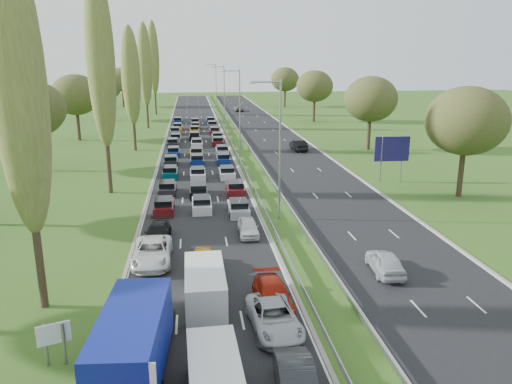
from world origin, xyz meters
TOP-DOWN VIEW (x-y plane):
  - ground at (4.50, 80.00)m, footprint 260.00×260.00m
  - near_carriageway at (-2.25, 82.50)m, footprint 10.50×215.00m
  - far_carriageway at (11.25, 82.50)m, footprint 10.50×215.00m
  - central_reservation at (4.50, 82.50)m, footprint 2.36×215.00m
  - lamp_columns at (4.50, 78.00)m, footprint 0.18×140.18m
  - poplar_row at (-11.50, 68.17)m, footprint 2.80×127.80m
  - woodland_left at (-22.00, 62.63)m, footprint 8.00×166.00m
  - woodland_right at (24.00, 66.67)m, footprint 8.00×153.00m
  - traffic_queue_fill at (-2.22, 77.29)m, footprint 9.11×69.62m
  - near_car_2 at (-5.83, 34.60)m, footprint 2.57×5.56m
  - near_car_3 at (-5.75, 38.83)m, footprint 2.15×4.63m
  - near_car_7 at (-2.32, 29.75)m, footprint 2.06×5.00m
  - near_car_8 at (-2.34, 32.83)m, footprint 1.63×3.91m
  - near_car_9 at (1.09, 19.32)m, footprint 1.77×4.53m
  - near_car_10 at (1.04, 24.84)m, footprint 2.71×5.23m
  - near_car_11 at (1.38, 27.35)m, footprint 2.02×4.78m
  - near_car_12 at (1.33, 39.28)m, footprint 1.59×3.86m
  - far_car_0 at (9.45, 30.96)m, footprint 2.07×4.48m
  - far_car_1 at (13.19, 75.62)m, footprint 2.03×4.98m
  - far_car_2 at (9.62, 134.37)m, footprint 2.48×5.01m
  - blue_lorry at (-5.55, 21.43)m, footprint 2.47×8.90m
  - white_van_front at (-2.27, 19.56)m, footprint 2.07×5.28m
  - white_van_rear at (-2.41, 28.11)m, footprint 2.20×5.62m
  - info_sign at (-9.40, 23.12)m, footprint 1.45×0.60m
  - direction_sign at (19.40, 54.79)m, footprint 4.00×0.24m

SIDE VIEW (x-z plane):
  - ground at x=4.50m, z-range 0.00..0.00m
  - near_carriageway at x=-2.25m, z-range -0.02..0.02m
  - far_carriageway at x=11.25m, z-range -0.02..0.02m
  - traffic_queue_fill at x=-2.22m, z-range 0.04..0.84m
  - central_reservation at x=4.50m, z-range 0.39..0.71m
  - near_car_3 at x=-5.75m, z-range 0.02..1.33m
  - near_car_12 at x=1.33m, z-range 0.02..1.33m
  - near_car_8 at x=-2.34m, z-range 0.02..1.34m
  - far_car_2 at x=9.62m, z-range 0.02..1.38m
  - near_car_11 at x=1.38m, z-range 0.02..1.40m
  - near_car_10 at x=1.04m, z-range 0.02..1.43m
  - near_car_7 at x=-2.32m, z-range 0.02..1.47m
  - near_car_9 at x=1.09m, z-range 0.02..1.49m
  - far_car_0 at x=9.45m, z-range 0.02..1.51m
  - near_car_2 at x=-5.83m, z-range 0.02..1.56m
  - far_car_1 at x=13.19m, z-range 0.02..1.63m
  - white_van_front at x=-2.27m, z-range 0.03..2.15m
  - white_van_rear at x=-2.41m, z-range 0.03..2.29m
  - info_sign at x=-9.40m, z-range 0.32..2.42m
  - blue_lorry at x=-5.55m, z-range 0.07..3.83m
  - direction_sign at x=19.40m, z-range 0.97..6.17m
  - lamp_columns at x=4.50m, z-range 0.00..12.00m
  - woodland_right at x=24.00m, z-range 2.13..13.23m
  - woodland_left at x=-22.00m, z-range 2.13..13.23m
  - poplar_row at x=-11.50m, z-range 1.17..23.61m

